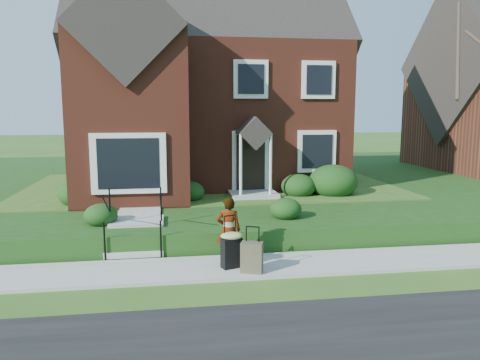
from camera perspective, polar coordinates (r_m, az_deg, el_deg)
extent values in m
plane|color=#2D5119|center=(10.83, 0.38, -10.70)|extent=(120.00, 120.00, 0.00)
cube|color=#9E9B93|center=(10.82, 0.38, -10.50)|extent=(60.00, 1.60, 0.08)
cube|color=#1A3C10|center=(21.97, 6.26, -0.04)|extent=(44.00, 20.00, 0.60)
cube|color=#9E9B93|center=(15.41, -11.80, -2.62)|extent=(1.20, 6.00, 0.06)
cube|color=maroon|center=(20.16, -4.09, 7.78)|extent=(10.00, 8.00, 5.40)
cube|color=maroon|center=(15.35, -13.20, 7.33)|extent=(3.60, 2.40, 5.40)
cube|color=silver|center=(14.28, -13.38, 2.02)|extent=(2.20, 0.30, 1.80)
cube|color=black|center=(16.39, 1.29, 1.84)|extent=(1.00, 0.12, 2.10)
cube|color=black|center=(16.93, 9.34, 3.47)|extent=(1.40, 0.10, 1.50)
cube|color=#9E9B93|center=(11.65, -12.80, -8.72)|extent=(1.40, 0.30, 0.15)
cube|color=#9E9B93|center=(11.89, -12.72, -7.60)|extent=(1.40, 0.30, 0.15)
cube|color=#9E9B93|center=(12.14, -12.65, -6.53)|extent=(1.40, 0.30, 0.15)
cube|color=#9E9B93|center=(12.39, -12.58, -5.50)|extent=(1.40, 0.30, 0.15)
cube|color=#9E9B93|center=(12.93, -12.41, -4.91)|extent=(1.40, 0.80, 0.15)
cylinder|color=black|center=(11.47, -16.19, -7.17)|extent=(0.04, 0.04, 0.90)
cylinder|color=black|center=(12.49, -15.59, -3.04)|extent=(0.04, 0.04, 0.90)
cylinder|color=black|center=(11.37, -9.63, -7.09)|extent=(0.04, 0.04, 0.90)
cylinder|color=black|center=(12.39, -9.61, -2.92)|extent=(0.04, 0.04, 0.90)
ellipsoid|color=black|center=(15.60, -19.08, -1.25)|extent=(1.26, 1.26, 0.88)
ellipsoid|color=black|center=(15.53, -6.23, -1.18)|extent=(1.01, 1.01, 0.71)
ellipsoid|color=black|center=(16.40, 7.15, -0.43)|extent=(1.21, 1.21, 0.85)
ellipsoid|color=black|center=(16.73, 11.31, 0.25)|extent=(1.71, 1.71, 1.20)
ellipsoid|color=black|center=(12.78, -16.62, -3.85)|extent=(0.87, 0.87, 0.61)
ellipsoid|color=black|center=(13.04, 5.59, -3.26)|extent=(0.89, 0.89, 0.62)
imported|color=#999999|center=(10.76, -1.41, -6.11)|extent=(0.61, 0.46, 1.54)
cube|color=black|center=(10.54, -1.03, -8.88)|extent=(0.50, 0.38, 0.67)
cylinder|color=black|center=(10.32, -1.04, -4.44)|extent=(0.26, 0.12, 0.03)
cylinder|color=black|center=(10.36, -1.78, -5.82)|extent=(0.02, 0.02, 0.50)
cylinder|color=black|center=(10.39, -0.30, -5.77)|extent=(0.02, 0.02, 0.50)
cylinder|color=black|center=(10.61, -1.88, -10.49)|extent=(0.06, 0.07, 0.06)
cylinder|color=black|center=(10.65, -0.18, -10.41)|extent=(0.06, 0.07, 0.06)
ellipsoid|color=#95B567|center=(10.42, -1.04, -6.72)|extent=(0.60, 0.54, 0.16)
cube|color=#4B4532|center=(10.24, 1.45, -9.40)|extent=(0.53, 0.41, 0.67)
cylinder|color=black|center=(10.06, 1.47, -5.83)|extent=(0.27, 0.12, 0.03)
cylinder|color=black|center=(10.08, 0.68, -6.76)|extent=(0.02, 0.02, 0.33)
cylinder|color=black|center=(10.13, 2.25, -6.69)|extent=(0.02, 0.02, 0.33)
cylinder|color=black|center=(10.32, 0.54, -11.06)|extent=(0.06, 0.07, 0.06)
cylinder|color=black|center=(10.37, 2.35, -10.96)|extent=(0.06, 0.07, 0.06)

